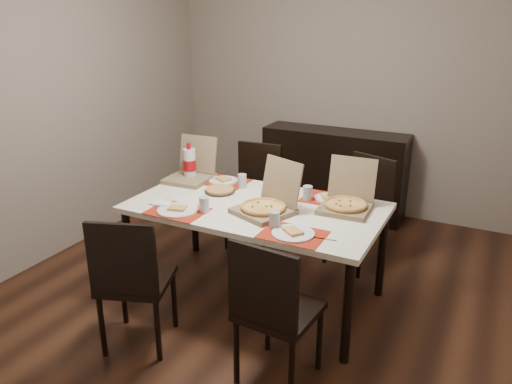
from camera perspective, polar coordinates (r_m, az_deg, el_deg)
ground at (r=4.05m, az=0.37°, el=-10.93°), size 3.80×4.00×0.02m
room_walls at (r=3.88m, az=3.38°, el=15.01°), size 3.84×4.02×2.62m
sideboard at (r=5.38m, az=8.86°, el=2.24°), size 1.50×0.40×0.90m
dining_table at (r=3.63m, az=0.00°, el=-2.47°), size 1.80×1.00×0.75m
chair_near_left at (r=3.23m, az=-14.01°, el=-9.52°), size 0.54×0.54×0.93m
chair_near_right at (r=2.86m, az=1.96°, el=-13.08°), size 0.46×0.46×0.93m
chair_far_left at (r=4.60m, az=-0.12°, el=0.22°), size 0.46×0.46×0.93m
chair_far_right at (r=4.32m, az=12.09°, el=-1.60°), size 0.54×0.54×0.93m
setting_near_left at (r=3.53m, az=-8.46°, el=-1.85°), size 0.48×0.30×0.11m
setting_near_right at (r=3.16m, az=3.71°, el=-4.33°), size 0.47×0.30×0.11m
setting_far_left at (r=4.07m, az=-3.42°, el=1.35°), size 0.47×0.30×0.11m
setting_far_right at (r=3.73m, az=7.69°, el=-0.55°), size 0.50×0.30×0.11m
napkin_loose at (r=3.55m, az=-0.81°, el=-1.64°), size 0.14×0.14×0.02m
pizza_box_center at (r=3.45m, az=1.22°, el=-1.47°), size 0.47×0.49×0.35m
pizza_box_right at (r=3.57m, az=10.30°, el=-1.10°), size 0.35×0.39×0.34m
pizza_box_left at (r=4.16m, az=-7.44°, el=2.20°), size 0.36×0.39×0.34m
faina_plate at (r=3.86m, az=-4.15°, el=0.19°), size 0.24×0.24×0.03m
dip_bowl at (r=3.68m, az=2.34°, el=-0.84°), size 0.12×0.12×0.03m
soda_bottle at (r=4.14m, az=-7.58°, el=3.16°), size 0.10×0.10×0.31m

